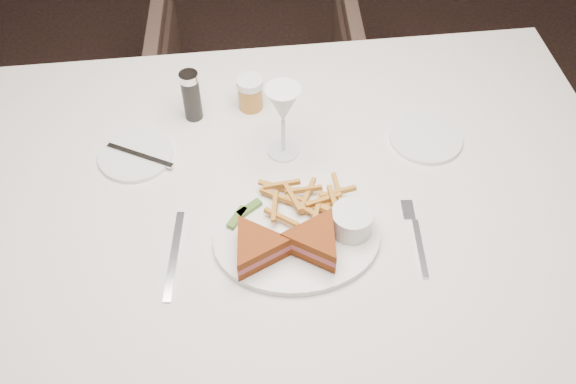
# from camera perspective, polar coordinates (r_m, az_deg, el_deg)

# --- Properties ---
(ground) EXTENTS (5.00, 5.00, 0.00)m
(ground) POSITION_cam_1_polar(r_m,az_deg,el_deg) (2.09, -6.89, -7.55)
(ground) COLOR black
(ground) RESTS_ON ground
(table) EXTENTS (1.46, 0.99, 0.75)m
(table) POSITION_cam_1_polar(r_m,az_deg,el_deg) (1.62, -0.26, -8.45)
(table) COLOR silver
(table) RESTS_ON ground
(chair_far) EXTENTS (0.72, 0.68, 0.68)m
(chair_far) POSITION_cam_1_polar(r_m,az_deg,el_deg) (2.20, -2.73, 9.80)
(chair_far) COLOR #45312A
(chair_far) RESTS_ON ground
(table_setting) EXTENTS (0.79, 0.64, 0.18)m
(table_setting) POSITION_cam_1_polar(r_m,az_deg,el_deg) (1.26, 0.13, -0.12)
(table_setting) COLOR white
(table_setting) RESTS_ON table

